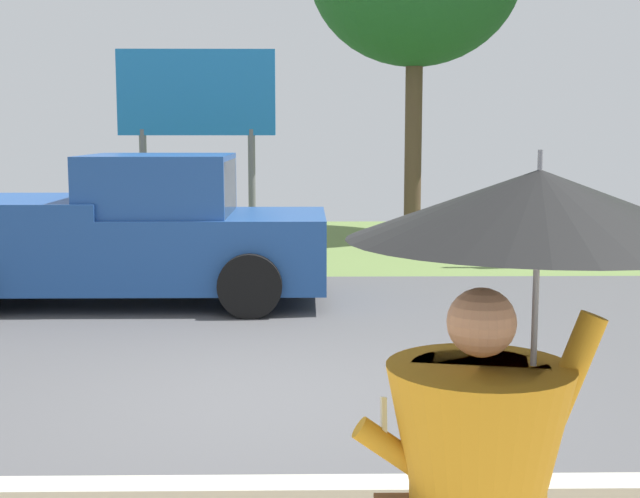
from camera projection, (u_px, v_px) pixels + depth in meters
The scene contains 4 objects.
ground_plane at pixel (281, 325), 10.16m from camera, with size 40.00×22.00×0.20m.
monk_pedestrian at pixel (494, 446), 2.81m from camera, with size 1.20×1.20×2.13m.
pickup_truck at pixel (124, 234), 11.19m from camera, with size 5.20×2.28×1.88m.
roadside_billboard at pixel (197, 108), 14.44m from camera, with size 2.60×0.12×3.50m.
Camera 1 is at (0.30, -7.01, 2.19)m, focal length 49.25 mm.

